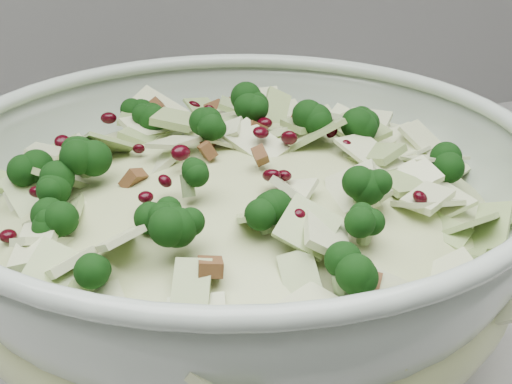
# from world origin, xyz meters

# --- Properties ---
(mixing_bowl) EXTENTS (0.48, 0.48, 0.15)m
(mixing_bowl) POSITION_xyz_m (-0.35, 1.62, 0.98)
(mixing_bowl) COLOR #AABBAB
(mixing_bowl) RESTS_ON counter
(salad) EXTENTS (0.50, 0.50, 0.16)m
(salad) POSITION_xyz_m (-0.35, 1.62, 1.01)
(salad) COLOR #C7D290
(salad) RESTS_ON mixing_bowl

